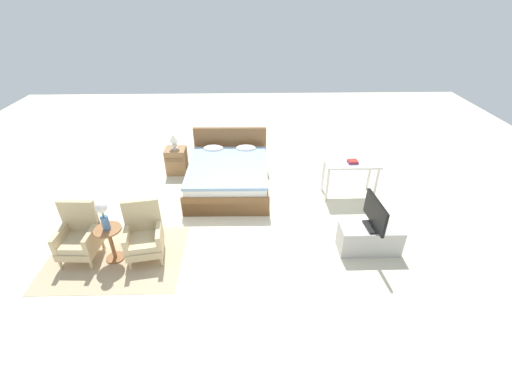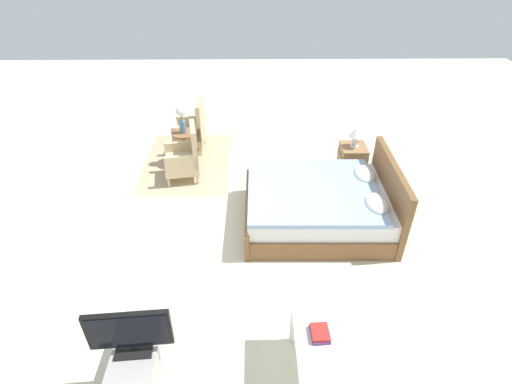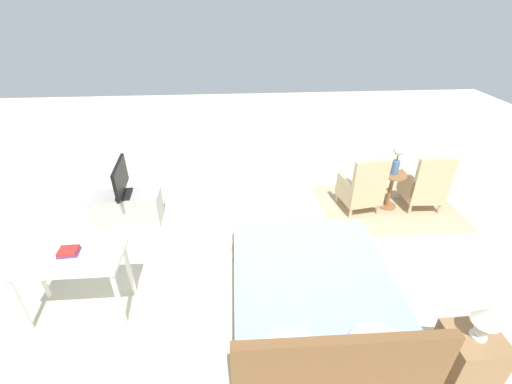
# 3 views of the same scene
# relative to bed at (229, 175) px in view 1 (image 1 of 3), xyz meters

# --- Properties ---
(ground_plane) EXTENTS (16.00, 16.00, 0.00)m
(ground_plane) POSITION_rel_bed_xyz_m (0.24, -1.18, -0.30)
(ground_plane) COLOR beige
(floor_rug) EXTENTS (2.10, 1.50, 0.01)m
(floor_rug) POSITION_rel_bed_xyz_m (-1.69, -2.09, -0.30)
(floor_rug) COLOR tan
(floor_rug) RESTS_ON ground_plane
(bed) EXTENTS (1.62, 2.00, 0.96)m
(bed) POSITION_rel_bed_xyz_m (0.00, 0.00, 0.00)
(bed) COLOR brown
(bed) RESTS_ON ground_plane
(armchair_by_window_left) EXTENTS (0.56, 0.56, 0.92)m
(armchair_by_window_left) POSITION_rel_bed_xyz_m (-2.18, -2.04, 0.08)
(armchair_by_window_left) COLOR #CCB284
(armchair_by_window_left) RESTS_ON floor_rug
(armchair_by_window_right) EXTENTS (0.62, 0.62, 0.92)m
(armchair_by_window_right) POSITION_rel_bed_xyz_m (-1.20, -2.04, 0.08)
(armchair_by_window_right) COLOR #CCB284
(armchair_by_window_right) RESTS_ON floor_rug
(side_table) EXTENTS (0.40, 0.40, 0.59)m
(side_table) POSITION_rel_bed_xyz_m (-1.69, -2.11, 0.07)
(side_table) COLOR #936038
(side_table) RESTS_ON ground_plane
(flower_vase) EXTENTS (0.17, 0.17, 0.48)m
(flower_vase) POSITION_rel_bed_xyz_m (-1.69, -2.11, 0.58)
(flower_vase) COLOR #4C709E
(flower_vase) RESTS_ON side_table
(nightstand) EXTENTS (0.44, 0.41, 0.57)m
(nightstand) POSITION_rel_bed_xyz_m (-1.18, 0.68, -0.01)
(nightstand) COLOR #997047
(nightstand) RESTS_ON ground_plane
(table_lamp) EXTENTS (0.22, 0.22, 0.33)m
(table_lamp) POSITION_rel_bed_xyz_m (-1.18, 0.68, 0.49)
(table_lamp) COLOR silver
(table_lamp) RESTS_ON nightstand
(tv_stand) EXTENTS (0.96, 0.40, 0.45)m
(tv_stand) POSITION_rel_bed_xyz_m (2.32, -2.00, -0.07)
(tv_stand) COLOR #B7B2AD
(tv_stand) RESTS_ON ground_plane
(tv_flatscreen) EXTENTS (0.22, 0.72, 0.50)m
(tv_flatscreen) POSITION_rel_bed_xyz_m (2.32, -2.00, 0.41)
(tv_flatscreen) COLOR black
(tv_flatscreen) RESTS_ON tv_stand
(vanity_desk) EXTENTS (1.04, 0.52, 0.74)m
(vanity_desk) POSITION_rel_bed_xyz_m (2.39, -0.34, 0.33)
(vanity_desk) COLOR silver
(vanity_desk) RESTS_ON ground_plane
(book_stack) EXTENTS (0.20, 0.16, 0.06)m
(book_stack) POSITION_rel_bed_xyz_m (2.39, -0.39, 0.47)
(book_stack) COLOR #66387A
(book_stack) RESTS_ON vanity_desk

